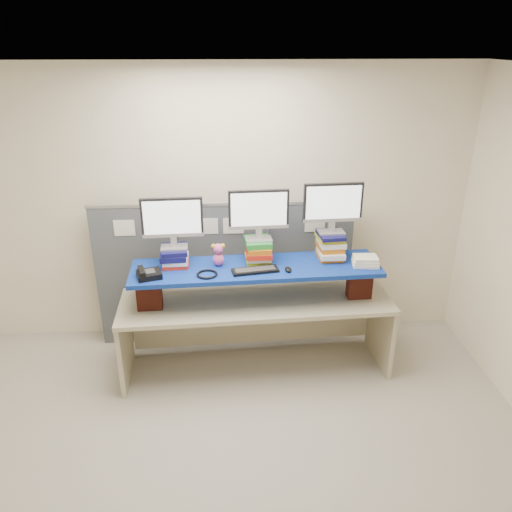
{
  "coord_description": "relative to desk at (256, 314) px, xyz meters",
  "views": [
    {
      "loc": [
        0.05,
        -2.82,
        2.98
      ],
      "look_at": [
        0.29,
        1.23,
        1.2
      ],
      "focal_mm": 35.0,
      "sensor_mm": 36.0,
      "label": 1
    }
  ],
  "objects": [
    {
      "name": "plush_toy",
      "position": [
        -0.33,
        0.04,
        0.6
      ],
      "size": [
        0.12,
        0.09,
        0.21
      ],
      "rotation": [
        0.0,
        0.0,
        -0.05
      ],
      "color": "#DF54A0",
      "rests_on": "blue_board"
    },
    {
      "name": "keyboard",
      "position": [
        -0.01,
        -0.11,
        0.51
      ],
      "size": [
        0.42,
        0.2,
        0.03
      ],
      "rotation": [
        0.0,
        0.0,
        0.17
      ],
      "color": "black",
      "rests_on": "blue_board"
    },
    {
      "name": "room",
      "position": [
        -0.29,
        -1.23,
        0.79
      ],
      "size": [
        5.0,
        4.0,
        2.8
      ],
      "color": "#F4E7C8",
      "rests_on": "ground"
    },
    {
      "name": "binder_stack",
      "position": [
        0.98,
        -0.03,
        0.53
      ],
      "size": [
        0.24,
        0.2,
        0.08
      ],
      "rotation": [
        0.0,
        0.0,
        -0.09
      ],
      "color": "white",
      "rests_on": "blue_board"
    },
    {
      "name": "desk",
      "position": [
        0.0,
        0.0,
        0.0
      ],
      "size": [
        2.53,
        0.85,
        0.76
      ],
      "rotation": [
        0.0,
        0.0,
        0.05
      ],
      "color": "#B9AF8D",
      "rests_on": "ground"
    },
    {
      "name": "monitor_right",
      "position": [
        0.7,
        0.15,
        1.0
      ],
      "size": [
        0.54,
        0.16,
        0.47
      ],
      "rotation": [
        0.0,
        0.0,
        0.05
      ],
      "color": "#B4B4B9",
      "rests_on": "book_stack_right"
    },
    {
      "name": "brick_pier_left",
      "position": [
        -0.95,
        -0.1,
        0.3
      ],
      "size": [
        0.23,
        0.13,
        0.3
      ],
      "primitive_type": "cube",
      "rotation": [
        0.0,
        0.0,
        0.05
      ],
      "color": "maroon",
      "rests_on": "desk"
    },
    {
      "name": "monitor_center",
      "position": [
        0.03,
        0.12,
        0.96
      ],
      "size": [
        0.54,
        0.16,
        0.47
      ],
      "rotation": [
        0.0,
        0.0,
        0.05
      ],
      "color": "#B4B4B9",
      "rests_on": "book_stack_center"
    },
    {
      "name": "desk_phone",
      "position": [
        -0.93,
        -0.17,
        0.52
      ],
      "size": [
        0.24,
        0.23,
        0.08
      ],
      "rotation": [
        0.0,
        0.0,
        0.31
      ],
      "color": "black",
      "rests_on": "blue_board"
    },
    {
      "name": "cubicle_partition",
      "position": [
        -0.29,
        0.55,
        0.16
      ],
      "size": [
        2.6,
        0.06,
        1.53
      ],
      "color": "#464C53",
      "rests_on": "ground"
    },
    {
      "name": "blue_board",
      "position": [
        0.0,
        0.0,
        0.47
      ],
      "size": [
        2.25,
        0.67,
        0.04
      ],
      "primitive_type": "cube",
      "rotation": [
        0.0,
        0.0,
        0.05
      ],
      "color": "navy",
      "rests_on": "brick_pier_left"
    },
    {
      "name": "monitor_left",
      "position": [
        -0.73,
        0.08,
        0.92
      ],
      "size": [
        0.54,
        0.16,
        0.47
      ],
      "rotation": [
        0.0,
        0.0,
        0.05
      ],
      "color": "#B4B4B9",
      "rests_on": "book_stack_left"
    },
    {
      "name": "book_stack_center",
      "position": [
        0.03,
        0.13,
        0.6
      ],
      "size": [
        0.25,
        0.3,
        0.21
      ],
      "color": "gold",
      "rests_on": "blue_board"
    },
    {
      "name": "headset",
      "position": [
        -0.43,
        -0.16,
        0.5
      ],
      "size": [
        0.22,
        0.22,
        0.02
      ],
      "primitive_type": "torus",
      "rotation": [
        0.0,
        0.0,
        0.23
      ],
      "color": "black",
      "rests_on": "blue_board"
    },
    {
      "name": "mouse",
      "position": [
        0.28,
        -0.11,
        0.51
      ],
      "size": [
        0.07,
        0.11,
        0.03
      ],
      "primitive_type": "ellipsoid",
      "rotation": [
        0.0,
        0.0,
        0.1
      ],
      "color": "black",
      "rests_on": "blue_board"
    },
    {
      "name": "brick_pier_right",
      "position": [
        0.96,
        -0.0,
        0.3
      ],
      "size": [
        0.23,
        0.13,
        0.3
      ],
      "primitive_type": "cube",
      "rotation": [
        0.0,
        0.0,
        0.05
      ],
      "color": "maroon",
      "rests_on": "desk"
    },
    {
      "name": "book_stack_left",
      "position": [
        -0.73,
        0.09,
        0.57
      ],
      "size": [
        0.26,
        0.31,
        0.16
      ],
      "color": "red",
      "rests_on": "blue_board"
    },
    {
      "name": "book_stack_right",
      "position": [
        0.7,
        0.16,
        0.62
      ],
      "size": [
        0.25,
        0.31,
        0.25
      ],
      "color": "#BE6511",
      "rests_on": "blue_board"
    }
  ]
}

